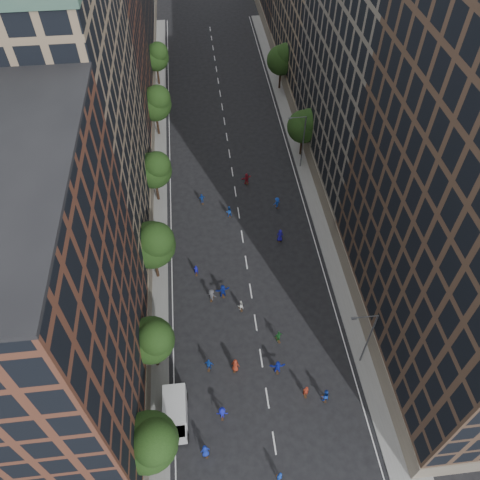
{
  "coord_description": "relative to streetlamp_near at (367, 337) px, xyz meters",
  "views": [
    {
      "loc": [
        -4.99,
        -10.33,
        46.6
      ],
      "look_at": [
        -0.57,
        29.13,
        2.0
      ],
      "focal_mm": 35.0,
      "sensor_mm": 36.0,
      "label": 1
    }
  ],
  "objects": [
    {
      "name": "streetlamp_near",
      "position": [
        0.0,
        0.0,
        0.0
      ],
      "size": [
        2.64,
        0.22,
        9.06
      ],
      "color": "#595B60",
      "rests_on": "ground"
    },
    {
      "name": "tree_right_b",
      "position": [
        1.02,
        55.85,
        0.79
      ],
      "size": [
        5.2,
        5.2,
        8.83
      ],
      "color": "black",
      "rests_on": "ground"
    },
    {
      "name": "skater_17",
      "position": [
        -8.52,
        30.07,
        -4.27
      ],
      "size": [
        1.74,
        1.1,
        1.79
      ],
      "primitive_type": "imported",
      "rotation": [
        0.0,
        0.0,
        3.51
      ],
      "color": "maroon",
      "rests_on": "ground"
    },
    {
      "name": "skater_12",
      "position": [
        -5.5,
        18.25,
        -4.23
      ],
      "size": [
        1.04,
        0.8,
        1.89
      ],
      "primitive_type": "imported",
      "rotation": [
        0.0,
        0.0,
        2.91
      ],
      "color": "#19118F",
      "rests_on": "ground"
    },
    {
      "name": "tree_left_3",
      "position": [
        -21.38,
        27.85,
        0.65
      ],
      "size": [
        5.0,
        5.0,
        8.58
      ],
      "color": "black",
      "rests_on": "ground"
    },
    {
      "name": "skater_0",
      "position": [
        -16.99,
        -7.78,
        -4.24
      ],
      "size": [
        1.01,
        0.78,
        1.85
      ],
      "primitive_type": "imported",
      "rotation": [
        0.0,
        0.0,
        3.37
      ],
      "color": "#122699",
      "rests_on": "ground"
    },
    {
      "name": "skater_4",
      "position": [
        -16.06,
        0.93,
        -4.29
      ],
      "size": [
        1.1,
        0.7,
        1.75
      ],
      "primitive_type": "imported",
      "rotation": [
        0.0,
        0.0,
        2.86
      ],
      "color": "#1440A6",
      "rests_on": "ground"
    },
    {
      "name": "bldg_left_a",
      "position": [
        -29.37,
        -1.0,
        9.83
      ],
      "size": [
        14.0,
        22.0,
        30.0
      ],
      "primitive_type": "cube",
      "color": "#562F20",
      "rests_on": "ground"
    },
    {
      "name": "skater_1",
      "position": [
        -10.45,
        -10.71,
        -4.34
      ],
      "size": [
        0.71,
        0.6,
        1.65
      ],
      "primitive_type": "imported",
      "rotation": [
        0.0,
        0.0,
        3.55
      ],
      "color": "#1539AB",
      "rests_on": "ground"
    },
    {
      "name": "tree_left_2",
      "position": [
        -21.36,
        13.83,
        1.19
      ],
      "size": [
        5.6,
        5.6,
        9.45
      ],
      "color": "black",
      "rests_on": "ground"
    },
    {
      "name": "tree_right_a",
      "position": [
        1.02,
        35.85,
        0.46
      ],
      "size": [
        5.0,
        5.0,
        8.39
      ],
      "color": "black",
      "rests_on": "ground"
    },
    {
      "name": "skater_16",
      "position": [
        -15.35,
        26.6,
        -4.37
      ],
      "size": [
        1.0,
        0.59,
        1.6
      ],
      "primitive_type": "imported",
      "rotation": [
        0.0,
        0.0,
        3.36
      ],
      "color": "#133EA1",
      "rests_on": "ground"
    },
    {
      "name": "skater_9",
      "position": [
        -15.15,
        9.78,
        -4.29
      ],
      "size": [
        1.31,
        1.04,
        1.77
      ],
      "primitive_type": "imported",
      "rotation": [
        0.0,
        0.0,
        2.75
      ],
      "color": "#45464B",
      "rests_on": "ground"
    },
    {
      "name": "bldg_left_c",
      "position": [
        -29.37,
        46.0,
        8.83
      ],
      "size": [
        14.0,
        20.0,
        28.0
      ],
      "primitive_type": "cube",
      "color": "#562F20",
      "rests_on": "ground"
    },
    {
      "name": "tree_left_1",
      "position": [
        -21.39,
        1.86,
        0.38
      ],
      "size": [
        4.8,
        4.8,
        8.21
      ],
      "color": "black",
      "rests_on": "ground"
    },
    {
      "name": "tree_left_4",
      "position": [
        -21.37,
        43.84,
        0.93
      ],
      "size": [
        5.4,
        5.4,
        9.08
      ],
      "color": "black",
      "rests_on": "ground"
    },
    {
      "name": "skater_15",
      "position": [
        -4.86,
        24.58,
        -4.33
      ],
      "size": [
        1.25,
        1.01,
        1.68
      ],
      "primitive_type": "imported",
      "rotation": [
        0.0,
        0.0,
        3.56
      ],
      "color": "#1740BD",
      "rests_on": "ground"
    },
    {
      "name": "skater_3",
      "position": [
        -15.11,
        -4.41,
        -4.27
      ],
      "size": [
        1.22,
        0.78,
        1.79
      ],
      "primitive_type": "imported",
      "rotation": [
        0.0,
        0.0,
        3.04
      ],
      "color": "#151BAC",
      "rests_on": "ground"
    },
    {
      "name": "sidewalk_left",
      "position": [
        -22.37,
        35.5,
        -5.09
      ],
      "size": [
        4.0,
        105.0,
        0.15
      ],
      "primitive_type": "cube",
      "color": "slate",
      "rests_on": "ground"
    },
    {
      "name": "bldg_left_b",
      "position": [
        -29.37,
        23.0,
        11.83
      ],
      "size": [
        14.0,
        26.0,
        34.0
      ],
      "primitive_type": "cube",
      "color": "#806C53",
      "rests_on": "ground"
    },
    {
      "name": "skater_13",
      "position": [
        -16.81,
        13.85,
        -4.4
      ],
      "size": [
        0.56,
        0.37,
        1.53
      ],
      "primitive_type": "imported",
      "rotation": [
        0.0,
        0.0,
        3.15
      ],
      "color": "#121394",
      "rests_on": "ground"
    },
    {
      "name": "skater_14",
      "position": [
        -11.8,
        23.54,
        -4.29
      ],
      "size": [
        1.02,
        0.91,
        1.75
      ],
      "primitive_type": "imported",
      "rotation": [
        0.0,
        0.0,
        3.48
      ],
      "color": "#133B9C",
      "rests_on": "ground"
    },
    {
      "name": "cargo_van",
      "position": [
        -19.67,
        -4.12,
        -3.74
      ],
      "size": [
        2.43,
        5.12,
        2.71
      ],
      "rotation": [
        0.0,
        0.0,
        -0.01
      ],
      "color": "silver",
      "rests_on": "ground"
    },
    {
      "name": "tree_left_5",
      "position": [
        -21.39,
        59.86,
        0.51
      ],
      "size": [
        4.8,
        4.8,
        8.33
      ],
      "color": "black",
      "rests_on": "ground"
    },
    {
      "name": "skater_8",
      "position": [
        -11.89,
        8.03,
        -4.41
      ],
      "size": [
        0.87,
        0.77,
        1.51
      ],
      "primitive_type": "imported",
      "rotation": [
        0.0,
        0.0,
        3.45
      ],
      "color": "silver",
      "rests_on": "ground"
    },
    {
      "name": "bldg_right_b",
      "position": [
        8.63,
        32.0,
        11.33
      ],
      "size": [
        14.0,
        28.0,
        33.0
      ],
      "primitive_type": "cube",
      "color": "#655E53",
      "rests_on": "ground"
    },
    {
      "name": "streetlamp_far",
      "position": [
        0.0,
        33.0,
        0.0
      ],
      "size": [
        2.64,
        0.22,
        9.06
      ],
      "color": "#595B60",
      "rests_on": "ground"
    },
    {
      "name": "skater_5",
      "position": [
        -8.89,
        -0.18,
        -4.26
      ],
      "size": [
        1.69,
        0.56,
        1.82
      ],
      "primitive_type": "imported",
      "rotation": [
        0.0,
        0.0,
        3.13
      ],
      "color": "#1627B3",
      "rests_on": "ground"
    },
    {
      "name": "skater_6",
      "position": [
        -13.3,
        0.49,
        -4.21
      ],
      "size": [
        1.1,
        0.93,
        1.92
      ],
      "primitive_type": "imported",
      "rotation": [
        0.0,
        0.0,
        2.73
      ],
      "color": "maroon",
      "rests_on": "ground"
    },
    {
      "name": "skater_11",
      "position": [
        -13.78,
        10.2,
        -4.21
      ],
      "size": [
        1.84,
        0.87,
        1.91
      ],
      "primitive_type": "imported",
      "rotation": [
        0.0,
        0.0,
        3.32
      ],
      "color": "navy",
      "rests_on": "ground"
    },
    {
      "name": "skater_7",
      "position": [
        -6.45,
        -3.07,
        -4.34
      ],
      "size": [
        0.62,
        0.43,
        1.66
      ],
      "primitive_type": "imported",
      "rotation": [
        0.0,
        0.0,
        3.09
      ],
      "color": "maroon",
      "rests_on": "ground"
    },
    {
      "name": "skater_10",
      "position": [
        -8.18,
        3.44,
        -4.3
      ],
      "size": [
        1.1,
        0.71,
        1.74
      ],
      "primitive_type": "imported",
      "rotation": [
        0.0,
        0.0,
        3.44
      ],
      "color": "#1C5F25",
      "rests_on": "ground"
    },
    {
      "name": "sidewalk_right",
      "position": [
        1.63,
        35.5,
        -5.09
      ],
      "size": [
        4.0,
        105.0,
        0.15
      ],
      "primitive_type": "cube",
      "color": "slate",
      "rests_on": "ground"
    },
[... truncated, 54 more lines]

